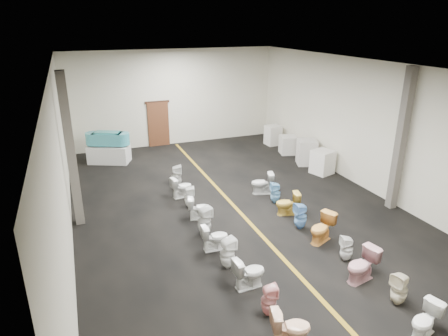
{
  "coord_description": "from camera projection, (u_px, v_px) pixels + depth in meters",
  "views": [
    {
      "loc": [
        -4.56,
        -10.53,
        5.73
      ],
      "look_at": [
        -0.12,
        1.0,
        1.14
      ],
      "focal_mm": 32.0,
      "sensor_mm": 36.0,
      "label": 1
    }
  ],
  "objects": [
    {
      "name": "toilet_left_4",
      "position": [
        249.0,
        272.0,
        9.0
      ],
      "size": [
        0.77,
        0.46,
        0.76
      ],
      "primitive_type": "imported",
      "rotation": [
        0.0,
        0.0,
        1.63
      ],
      "color": "silver",
      "rests_on": "floor"
    },
    {
      "name": "appliance_crate_b",
      "position": [
        307.0,
        152.0,
        16.73
      ],
      "size": [
        0.99,
        0.99,
        1.05
      ],
      "primitive_type": "cube",
      "rotation": [
        0.0,
        0.0,
        -0.37
      ],
      "color": "beige",
      "rests_on": "floor"
    },
    {
      "name": "toilet_left_11",
      "position": [
        176.0,
        176.0,
        14.47
      ],
      "size": [
        0.44,
        0.43,
        0.82
      ],
      "primitive_type": "imported",
      "rotation": [
        0.0,
        0.0,
        1.38
      ],
      "color": "silver",
      "rests_on": "floor"
    },
    {
      "name": "appliance_crate_a",
      "position": [
        322.0,
        162.0,
        15.73
      ],
      "size": [
        0.91,
        0.91,
        0.94
      ],
      "primitive_type": "cube",
      "rotation": [
        0.0,
        0.0,
        0.3
      ],
      "color": "white",
      "rests_on": "floor"
    },
    {
      "name": "toilet_right_7",
      "position": [
        287.0,
        204.0,
        12.4
      ],
      "size": [
        0.81,
        0.58,
        0.74
      ],
      "primitive_type": "imported",
      "rotation": [
        0.0,
        0.0,
        -1.81
      ],
      "color": "gold",
      "rests_on": "floor"
    },
    {
      "name": "wall_left",
      "position": [
        61.0,
        164.0,
        10.27
      ],
      "size": [
        0.0,
        16.0,
        16.0
      ],
      "primitive_type": "plane",
      "rotation": [
        1.57,
        0.0,
        1.57
      ],
      "color": "beige",
      "rests_on": "ground"
    },
    {
      "name": "floor",
      "position": [
        239.0,
        211.0,
        12.74
      ],
      "size": [
        16.0,
        16.0,
        0.0
      ],
      "primitive_type": "plane",
      "color": "black",
      "rests_on": "ground"
    },
    {
      "name": "toilet_left_2",
      "position": [
        291.0,
        328.0,
        7.39
      ],
      "size": [
        0.83,
        0.61,
        0.76
      ],
      "primitive_type": "imported",
      "rotation": [
        0.0,
        0.0,
        1.3
      ],
      "color": "#FFC79F",
      "rests_on": "floor"
    },
    {
      "name": "door_frame",
      "position": [
        157.0,
        102.0,
        18.68
      ],
      "size": [
        1.15,
        0.08,
        0.1
      ],
      "primitive_type": "cube",
      "color": "#331C11",
      "rests_on": "back_door"
    },
    {
      "name": "wall_back",
      "position": [
        173.0,
        98.0,
        18.95
      ],
      "size": [
        10.0,
        0.0,
        10.0
      ],
      "primitive_type": "plane",
      "rotation": [
        1.57,
        0.0,
        0.0
      ],
      "color": "beige",
      "rests_on": "ground"
    },
    {
      "name": "toilet_right_9",
      "position": [
        262.0,
        183.0,
        13.9
      ],
      "size": [
        0.85,
        0.63,
        0.77
      ],
      "primitive_type": "imported",
      "rotation": [
        0.0,
        0.0,
        -1.86
      ],
      "color": "silver",
      "rests_on": "floor"
    },
    {
      "name": "toilet_left_10",
      "position": [
        182.0,
        187.0,
        13.64
      ],
      "size": [
        0.77,
        0.51,
        0.73
      ],
      "primitive_type": "imported",
      "rotation": [
        0.0,
        0.0,
        1.72
      ],
      "color": "white",
      "rests_on": "floor"
    },
    {
      "name": "bathtub",
      "position": [
        108.0,
        138.0,
        16.75
      ],
      "size": [
        1.75,
        1.15,
        0.55
      ],
      "rotation": [
        0.0,
        0.0,
        -0.42
      ],
      "color": "teal",
      "rests_on": "display_table"
    },
    {
      "name": "back_door",
      "position": [
        158.0,
        124.0,
        19.05
      ],
      "size": [
        1.0,
        0.1,
        2.1
      ],
      "primitive_type": "cube",
      "color": "#562D19",
      "rests_on": "floor"
    },
    {
      "name": "toilet_right_3",
      "position": [
        362.0,
        265.0,
        9.21
      ],
      "size": [
        0.88,
        0.61,
        0.82
      ],
      "primitive_type": "imported",
      "rotation": [
        0.0,
        0.0,
        -1.36
      ],
      "color": "#CF949A",
      "rests_on": "floor"
    },
    {
      "name": "toilet_left_3",
      "position": [
        269.0,
        300.0,
        8.16
      ],
      "size": [
        0.38,
        0.37,
        0.7
      ],
      "primitive_type": "imported",
      "rotation": [
        0.0,
        0.0,
        1.38
      ],
      "color": "pink",
      "rests_on": "floor"
    },
    {
      "name": "toilet_left_7",
      "position": [
        204.0,
        221.0,
        11.23
      ],
      "size": [
        0.46,
        0.46,
        0.84
      ],
      "primitive_type": "imported",
      "rotation": [
        0.0,
        0.0,
        1.8
      ],
      "color": "silver",
      "rests_on": "floor"
    },
    {
      "name": "toilet_right_1",
      "position": [
        426.0,
        321.0,
        7.6
      ],
      "size": [
        0.77,
        0.57,
        0.7
      ],
      "primitive_type": "imported",
      "rotation": [
        0.0,
        0.0,
        -1.28
      ],
      "color": "white",
      "rests_on": "floor"
    },
    {
      "name": "column_left",
      "position": [
        71.0,
        152.0,
        11.23
      ],
      "size": [
        0.25,
        0.25,
        4.5
      ],
      "primitive_type": "cube",
      "color": "#59544C",
      "rests_on": "floor"
    },
    {
      "name": "toilet_right_5",
      "position": [
        322.0,
        228.0,
        10.85
      ],
      "size": [
        0.91,
        0.74,
        0.81
      ],
      "primitive_type": "imported",
      "rotation": [
        0.0,
        0.0,
        -1.16
      ],
      "color": "gold",
      "rests_on": "floor"
    },
    {
      "name": "ceiling",
      "position": [
        241.0,
        67.0,
        11.17
      ],
      "size": [
        16.0,
        16.0,
        0.0
      ],
      "primitive_type": "plane",
      "rotation": [
        3.14,
        0.0,
        0.0
      ],
      "color": "black",
      "rests_on": "ground"
    },
    {
      "name": "wall_right",
      "position": [
        374.0,
        128.0,
        13.64
      ],
      "size": [
        0.0,
        16.0,
        16.0
      ],
      "primitive_type": "plane",
      "rotation": [
        1.57,
        0.0,
        -1.57
      ],
      "color": "beige",
      "rests_on": "ground"
    },
    {
      "name": "toilet_left_5",
      "position": [
        228.0,
        253.0,
        9.71
      ],
      "size": [
        0.42,
        0.42,
        0.81
      ],
      "primitive_type": "imported",
      "rotation": [
        0.0,
        0.0,
        1.73
      ],
      "color": "white",
      "rests_on": "floor"
    },
    {
      "name": "column_right",
      "position": [
        401.0,
        141.0,
        12.25
      ],
      "size": [
        0.25,
        0.25,
        4.5
      ],
      "primitive_type": "cube",
      "color": "#59544C",
      "rests_on": "floor"
    },
    {
      "name": "toilet_left_6",
      "position": [
        215.0,
        237.0,
        10.5
      ],
      "size": [
        0.72,
        0.43,
        0.72
      ],
      "primitive_type": "imported",
      "rotation": [
        0.0,
        0.0,
        1.53
      ],
      "color": "white",
      "rests_on": "floor"
    },
    {
      "name": "toilet_right_4",
      "position": [
        347.0,
        249.0,
        10.01
      ],
      "size": [
        0.38,
        0.38,
        0.69
      ],
      "primitive_type": "imported",
      "rotation": [
        0.0,
        0.0,
        -1.83
      ],
      "color": "silver",
      "rests_on": "floor"
    },
    {
      "name": "appliance_crate_c",
      "position": [
        288.0,
        145.0,
        18.11
      ],
      "size": [
        0.87,
        0.87,
        0.81
      ],
      "primitive_type": "cube",
      "rotation": [
        0.0,
        0.0,
        -0.24
      ],
      "color": "silver",
      "rests_on": "floor"
    },
    {
      "name": "aisle_stripe",
      "position": [
        239.0,
        211.0,
        12.74
      ],
      "size": [
        0.12,
        15.6,
        0.01
      ],
      "primitive_type": "cube",
      "color": "olive",
      "rests_on": "floor"
    },
    {
      "name": "toilet_right_2",
      "position": [
        399.0,
        289.0,
        8.46
      ],
      "size": [
        0.43,
        0.42,
        0.76
      ],
      "primitive_type": "imported",
      "rotation": [
        0.0,
        0.0,
        -1.3
      ],
      "color": "beige",
      "rests_on": "floor"
    },
    {
      "name": "toilet_left_8",
      "position": [
        199.0,
        208.0,
        12.14
      ],
      "size": [
        0.77,
        0.57,
        0.71
      ],
      "primitive_type": "imported",
      "rotation": [
        0.0,
        0.0,
        1.29
      ],
      "color": "white",
      "rests_on": "floor"
    },
    {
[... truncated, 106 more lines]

